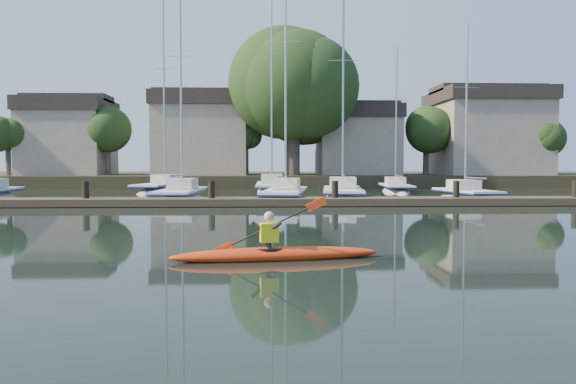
{
  "coord_description": "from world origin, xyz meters",
  "views": [
    {
      "loc": [
        -0.43,
        -13.19,
        2.08
      ],
      "look_at": [
        0.27,
        3.65,
        1.2
      ],
      "focal_mm": 35.0,
      "sensor_mm": 36.0,
      "label": 1
    }
  ],
  "objects_px": {
    "sailboat_1": "(181,203)",
    "sailboat_6": "(272,195)",
    "sailboat_3": "(343,203)",
    "sailboat_7": "(396,194)",
    "kayak": "(275,251)",
    "sailboat_4": "(466,203)",
    "sailboat_2": "(285,204)",
    "sailboat_5": "(164,194)",
    "dock": "(274,201)"
  },
  "relations": [
    {
      "from": "kayak",
      "to": "sailboat_6",
      "type": "height_order",
      "value": "sailboat_6"
    },
    {
      "from": "dock",
      "to": "sailboat_5",
      "type": "relative_size",
      "value": 2.25
    },
    {
      "from": "sailboat_6",
      "to": "sailboat_7",
      "type": "distance_m",
      "value": 8.84
    },
    {
      "from": "sailboat_2",
      "to": "sailboat_5",
      "type": "height_order",
      "value": "sailboat_5"
    },
    {
      "from": "sailboat_1",
      "to": "sailboat_4",
      "type": "xyz_separation_m",
      "value": [
        16.05,
        -0.29,
        0.01
      ]
    },
    {
      "from": "sailboat_3",
      "to": "sailboat_7",
      "type": "relative_size",
      "value": 1.19
    },
    {
      "from": "sailboat_4",
      "to": "sailboat_6",
      "type": "distance_m",
      "value": 13.68
    },
    {
      "from": "dock",
      "to": "sailboat_2",
      "type": "height_order",
      "value": "sailboat_2"
    },
    {
      "from": "sailboat_7",
      "to": "kayak",
      "type": "bearing_deg",
      "value": -103.5
    },
    {
      "from": "sailboat_1",
      "to": "sailboat_4",
      "type": "height_order",
      "value": "sailboat_1"
    },
    {
      "from": "sailboat_2",
      "to": "sailboat_7",
      "type": "xyz_separation_m",
      "value": [
        8.2,
        8.53,
        0.02
      ]
    },
    {
      "from": "dock",
      "to": "sailboat_5",
      "type": "xyz_separation_m",
      "value": [
        -7.66,
        13.28,
        -0.39
      ]
    },
    {
      "from": "sailboat_3",
      "to": "sailboat_7",
      "type": "bearing_deg",
      "value": 65.13
    },
    {
      "from": "sailboat_4",
      "to": "sailboat_7",
      "type": "bearing_deg",
      "value": 97.64
    },
    {
      "from": "sailboat_1",
      "to": "sailboat_7",
      "type": "height_order",
      "value": "sailboat_1"
    },
    {
      "from": "dock",
      "to": "sailboat_2",
      "type": "relative_size",
      "value": 2.26
    },
    {
      "from": "sailboat_1",
      "to": "sailboat_5",
      "type": "bearing_deg",
      "value": 108.33
    },
    {
      "from": "sailboat_1",
      "to": "sailboat_2",
      "type": "height_order",
      "value": "sailboat_2"
    },
    {
      "from": "kayak",
      "to": "sailboat_3",
      "type": "xyz_separation_m",
      "value": [
        4.18,
        19.42,
        -0.38
      ]
    },
    {
      "from": "dock",
      "to": "sailboat_1",
      "type": "bearing_deg",
      "value": 140.08
    },
    {
      "from": "kayak",
      "to": "sailboat_6",
      "type": "xyz_separation_m",
      "value": [
        0.28,
        27.48,
        -0.37
      ]
    },
    {
      "from": "sailboat_1",
      "to": "sailboat_3",
      "type": "height_order",
      "value": "sailboat_1"
    },
    {
      "from": "kayak",
      "to": "sailboat_2",
      "type": "distance_m",
      "value": 19.0
    },
    {
      "from": "sailboat_1",
      "to": "sailboat_4",
      "type": "bearing_deg",
      "value": 1.41
    },
    {
      "from": "sailboat_6",
      "to": "sailboat_4",
      "type": "bearing_deg",
      "value": -36.65
    },
    {
      "from": "kayak",
      "to": "sailboat_7",
      "type": "relative_size",
      "value": 0.4
    },
    {
      "from": "sailboat_1",
      "to": "sailboat_3",
      "type": "relative_size",
      "value": 1.02
    },
    {
      "from": "sailboat_1",
      "to": "sailboat_7",
      "type": "bearing_deg",
      "value": 32.27
    },
    {
      "from": "dock",
      "to": "sailboat_6",
      "type": "relative_size",
      "value": 2.04
    },
    {
      "from": "sailboat_2",
      "to": "sailboat_7",
      "type": "bearing_deg",
      "value": 53.72
    },
    {
      "from": "kayak",
      "to": "sailboat_6",
      "type": "distance_m",
      "value": 27.48
    },
    {
      "from": "sailboat_1",
      "to": "sailboat_6",
      "type": "distance_m",
      "value": 9.51
    },
    {
      "from": "sailboat_3",
      "to": "sailboat_7",
      "type": "xyz_separation_m",
      "value": [
        4.94,
        8.09,
        0.03
      ]
    },
    {
      "from": "sailboat_1",
      "to": "sailboat_6",
      "type": "height_order",
      "value": "sailboat_6"
    },
    {
      "from": "sailboat_3",
      "to": "sailboat_4",
      "type": "xyz_separation_m",
      "value": [
        7.0,
        -0.22,
        0.02
      ]
    },
    {
      "from": "sailboat_2",
      "to": "sailboat_6",
      "type": "height_order",
      "value": "sailboat_6"
    },
    {
      "from": "dock",
      "to": "sailboat_4",
      "type": "relative_size",
      "value": 3.08
    },
    {
      "from": "kayak",
      "to": "sailboat_4",
      "type": "xyz_separation_m",
      "value": [
        11.18,
        19.2,
        -0.36
      ]
    },
    {
      "from": "sailboat_5",
      "to": "sailboat_6",
      "type": "bearing_deg",
      "value": 3.19
    },
    {
      "from": "kayak",
      "to": "sailboat_2",
      "type": "relative_size",
      "value": 0.31
    },
    {
      "from": "dock",
      "to": "sailboat_2",
      "type": "distance_m",
      "value": 3.83
    },
    {
      "from": "sailboat_1",
      "to": "sailboat_2",
      "type": "distance_m",
      "value": 5.81
    },
    {
      "from": "dock",
      "to": "sailboat_7",
      "type": "height_order",
      "value": "sailboat_7"
    },
    {
      "from": "sailboat_2",
      "to": "sailboat_3",
      "type": "relative_size",
      "value": 1.11
    },
    {
      "from": "kayak",
      "to": "sailboat_7",
      "type": "height_order",
      "value": "sailboat_7"
    },
    {
      "from": "kayak",
      "to": "sailboat_4",
      "type": "height_order",
      "value": "sailboat_4"
    },
    {
      "from": "sailboat_2",
      "to": "sailboat_6",
      "type": "xyz_separation_m",
      "value": [
        -0.64,
        8.5,
        -0.01
      ]
    },
    {
      "from": "sailboat_2",
      "to": "sailboat_5",
      "type": "relative_size",
      "value": 0.99
    },
    {
      "from": "sailboat_2",
      "to": "sailboat_4",
      "type": "relative_size",
      "value": 1.36
    },
    {
      "from": "dock",
      "to": "sailboat_7",
      "type": "xyz_separation_m",
      "value": [
        8.9,
        12.28,
        -0.37
      ]
    }
  ]
}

